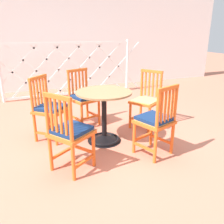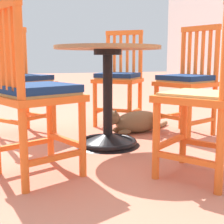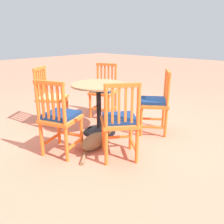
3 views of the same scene
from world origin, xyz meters
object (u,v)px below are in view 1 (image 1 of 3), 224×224
orange_chair_at_corner (70,133)px  cafe_table (104,122)px  orange_chair_by_planter (146,101)px  orange_chair_near_fence (156,121)px  orange_chair_tucked_in (83,98)px  tabby_cat (78,128)px  orange_chair_facing_out (50,109)px

orange_chair_at_corner → cafe_table: bearing=43.1°
orange_chair_by_planter → orange_chair_near_fence: bearing=-111.9°
cafe_table → orange_chair_tucked_in: orange_chair_tucked_in is taller
orange_chair_near_fence → tabby_cat: (-0.77, 0.94, -0.35)m
orange_chair_tucked_in → tabby_cat: 0.56m
cafe_table → orange_chair_near_fence: orange_chair_near_fence is taller
cafe_table → orange_chair_facing_out: bearing=152.2°
cafe_table → orange_chair_by_planter: bearing=17.9°
orange_chair_by_planter → orange_chair_facing_out: (-1.50, 0.10, 0.01)m
orange_chair_facing_out → orange_chair_at_corner: (0.10, -0.91, 0.00)m
orange_chair_facing_out → tabby_cat: 0.52m
orange_chair_facing_out → orange_chair_tucked_in: bearing=32.6°
orange_chair_near_fence → orange_chair_facing_out: same height
orange_chair_near_fence → orange_chair_at_corner: (-1.05, 0.03, 0.00)m
orange_chair_near_fence → orange_chair_tucked_in: size_ratio=1.00×
orange_chair_at_corner → orange_chair_tucked_in: bearing=69.2°
orange_chair_tucked_in → orange_chair_at_corner: (-0.49, -1.29, 0.00)m
orange_chair_tucked_in → tabby_cat: size_ratio=1.28×
cafe_table → orange_chair_near_fence: 0.76m
cafe_table → tabby_cat: size_ratio=1.07×
cafe_table → orange_chair_near_fence: bearing=-51.5°
orange_chair_by_planter → orange_chair_at_corner: bearing=-149.8°
orange_chair_by_planter → tabby_cat: size_ratio=1.28×
orange_chair_facing_out → orange_chair_at_corner: 0.92m
orange_chair_facing_out → tabby_cat: size_ratio=1.28×
orange_chair_at_corner → tabby_cat: orange_chair_at_corner is taller
cafe_table → orange_chair_near_fence: size_ratio=0.83×
tabby_cat → orange_chair_at_corner: bearing=-107.4°
cafe_table → orange_chair_by_planter: orange_chair_by_planter is taller
cafe_table → orange_chair_at_corner: 0.82m
cafe_table → orange_chair_at_corner: (-0.59, -0.55, 0.16)m
orange_chair_facing_out → orange_chair_near_fence: bearing=-39.4°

